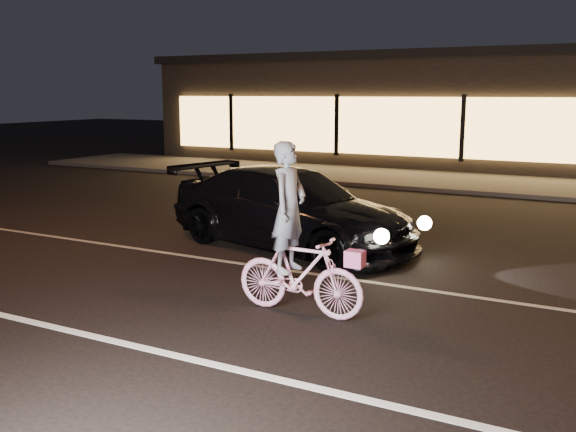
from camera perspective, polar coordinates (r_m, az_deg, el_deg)
The scene contains 7 objects.
ground at distance 8.62m, azimuth -7.78°, elevation -7.81°, with size 90.00×90.00×0.00m, color black.
lane_stripe_near at distance 7.53m, azimuth -14.53°, elevation -10.87°, with size 60.00×0.12×0.01m, color silver.
lane_stripe_far at distance 10.24m, azimuth -1.27°, elevation -4.66°, with size 60.00×0.10×0.01m, color gray.
sidewalk at distance 20.37m, azimuth 13.92°, elevation 3.01°, with size 30.00×4.00×0.12m, color #383533.
storefront at distance 26.04m, azimuth 17.36°, elevation 9.11°, with size 25.40×8.42×4.20m.
cyclist at distance 8.00m, azimuth 0.76°, elevation -3.41°, with size 1.73×0.59×2.17m.
sedan at distance 11.51m, azimuth 0.23°, elevation 0.69°, with size 5.20×3.04×1.42m.
Camera 1 is at (4.79, -6.62, 2.76)m, focal length 40.00 mm.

